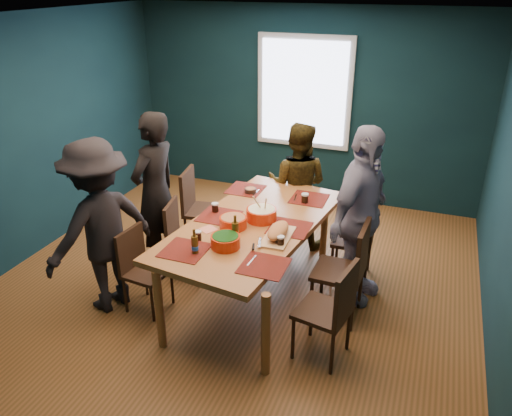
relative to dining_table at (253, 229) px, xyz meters
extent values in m
cube|color=brown|center=(-0.26, 0.23, -0.77)|extent=(5.00, 5.00, 0.01)
cube|color=beige|center=(-0.26, 0.23, 1.93)|extent=(5.00, 5.00, 0.01)
cube|color=#0D292E|center=(-2.76, 0.23, 0.58)|extent=(0.01, 5.00, 2.70)
cube|color=#0D292E|center=(-0.26, 2.73, 0.58)|extent=(5.00, 0.01, 2.70)
cube|color=#0D292E|center=(-0.26, -2.27, 0.58)|extent=(5.00, 0.01, 2.70)
cube|color=beige|center=(-0.26, 2.70, 0.78)|extent=(1.35, 0.06, 1.55)
cube|color=#A85F32|center=(0.00, 0.00, 0.05)|extent=(1.42, 2.37, 0.06)
cylinder|color=#A85F32|center=(-0.49, -1.03, -0.37)|extent=(0.08, 0.08, 0.79)
cylinder|color=#A85F32|center=(0.49, -1.03, -0.37)|extent=(0.08, 0.08, 0.79)
cylinder|color=#A85F32|center=(-0.49, 1.03, -0.37)|extent=(0.08, 0.08, 0.79)
cylinder|color=#A85F32|center=(0.49, 1.03, -0.37)|extent=(0.08, 0.08, 0.79)
cube|color=#311E10|center=(-0.92, 0.77, -0.30)|extent=(0.51, 0.51, 0.04)
cube|color=#311E10|center=(-1.11, 0.74, -0.04)|extent=(0.11, 0.44, 0.48)
cylinder|color=#311E10|center=(-1.07, 0.55, -0.54)|extent=(0.03, 0.03, 0.45)
cylinder|color=#311E10|center=(-0.70, 0.61, -0.54)|extent=(0.03, 0.03, 0.45)
cylinder|color=#311E10|center=(-1.13, 0.92, -0.54)|extent=(0.03, 0.03, 0.45)
cylinder|color=#311E10|center=(-0.76, 0.99, -0.54)|extent=(0.03, 0.03, 0.45)
cube|color=#311E10|center=(-0.79, 0.10, -0.35)|extent=(0.46, 0.46, 0.04)
cube|color=#311E10|center=(-0.96, 0.07, -0.11)|extent=(0.11, 0.39, 0.43)
cylinder|color=#311E10|center=(-0.92, -0.10, -0.57)|extent=(0.03, 0.03, 0.40)
cylinder|color=#311E10|center=(-0.59, -0.03, -0.57)|extent=(0.03, 0.03, 0.40)
cylinder|color=#311E10|center=(-0.99, 0.24, -0.57)|extent=(0.03, 0.03, 0.40)
cylinder|color=#311E10|center=(-0.65, 0.30, -0.57)|extent=(0.03, 0.03, 0.40)
cube|color=#311E10|center=(-0.90, -0.57, -0.36)|extent=(0.42, 0.42, 0.04)
cube|color=#311E10|center=(-1.07, -0.55, -0.13)|extent=(0.08, 0.38, 0.42)
cylinder|color=#311E10|center=(-1.08, -0.72, -0.57)|extent=(0.03, 0.03, 0.39)
cylinder|color=#311E10|center=(-0.75, -0.75, -0.57)|extent=(0.03, 0.03, 0.39)
cylinder|color=#311E10|center=(-1.04, -0.39, -0.57)|extent=(0.03, 0.03, 0.39)
cylinder|color=#311E10|center=(-0.72, -0.43, -0.57)|extent=(0.03, 0.03, 0.39)
cube|color=#311E10|center=(0.87, 0.71, -0.32)|extent=(0.44, 0.44, 0.04)
cube|color=#311E10|center=(1.06, 0.72, -0.07)|extent=(0.06, 0.42, 0.46)
cylinder|color=#311E10|center=(0.70, 0.52, -0.55)|extent=(0.03, 0.03, 0.43)
cylinder|color=#311E10|center=(1.06, 0.54, -0.55)|extent=(0.03, 0.03, 0.43)
cylinder|color=#311E10|center=(0.68, 0.88, -0.55)|extent=(0.03, 0.03, 0.43)
cylinder|color=#311E10|center=(1.04, 0.90, -0.55)|extent=(0.03, 0.03, 0.43)
cube|color=#311E10|center=(0.87, -0.04, -0.28)|extent=(0.47, 0.47, 0.04)
cube|color=#311E10|center=(1.08, -0.04, -0.01)|extent=(0.06, 0.46, 0.50)
cylinder|color=#311E10|center=(0.67, -0.23, -0.54)|extent=(0.03, 0.03, 0.47)
cylinder|color=#311E10|center=(1.06, -0.24, -0.54)|extent=(0.03, 0.03, 0.47)
cylinder|color=#311E10|center=(0.68, 0.17, -0.54)|extent=(0.03, 0.03, 0.47)
cylinder|color=#311E10|center=(1.07, 0.15, -0.54)|extent=(0.03, 0.03, 0.47)
cube|color=#311E10|center=(0.87, -0.64, -0.32)|extent=(0.49, 0.49, 0.04)
cube|color=#311E10|center=(1.05, -0.67, -0.07)|extent=(0.12, 0.42, 0.46)
cylinder|color=#311E10|center=(0.65, -0.78, -0.55)|extent=(0.03, 0.03, 0.43)
cylinder|color=#311E10|center=(1.01, -0.85, -0.55)|extent=(0.03, 0.03, 0.43)
cylinder|color=#311E10|center=(0.72, -0.43, -0.55)|extent=(0.03, 0.03, 0.43)
cylinder|color=#311E10|center=(1.08, -0.49, -0.55)|extent=(0.03, 0.03, 0.43)
imported|color=black|center=(-1.22, 0.22, 0.12)|extent=(0.53, 0.71, 1.79)
imported|color=black|center=(0.09, 1.25, 0.00)|extent=(0.76, 0.60, 1.53)
imported|color=silver|center=(0.97, 0.35, 0.14)|extent=(0.72, 1.15, 1.82)
imported|color=black|center=(-1.31, -0.64, 0.10)|extent=(1.03, 1.28, 1.74)
cylinder|color=red|center=(-0.14, -0.17, 0.13)|extent=(0.26, 0.26, 0.10)
cylinder|color=#548B32|center=(-0.14, -0.17, 0.18)|extent=(0.23, 0.23, 0.02)
cylinder|color=red|center=(0.06, 0.07, 0.14)|extent=(0.30, 0.30, 0.12)
cylinder|color=beige|center=(0.06, 0.07, 0.19)|extent=(0.26, 0.26, 0.02)
cylinder|color=tan|center=(0.10, 0.07, 0.24)|extent=(0.09, 0.16, 0.24)
cylinder|color=tan|center=(0.03, 0.07, 0.24)|extent=(0.07, 0.17, 0.24)
cylinder|color=red|center=(-0.06, -0.55, 0.13)|extent=(0.26, 0.26, 0.11)
cylinder|color=#114110|center=(-0.06, -0.55, 0.18)|extent=(0.23, 0.23, 0.02)
cube|color=tan|center=(0.32, -0.22, 0.09)|extent=(0.25, 0.47, 0.02)
ellipsoid|color=#C28045|center=(0.32, -0.22, 0.15)|extent=(0.18, 0.37, 0.11)
cube|color=silver|center=(0.21, -0.40, 0.11)|extent=(0.08, 0.18, 0.00)
cylinder|color=black|center=(0.19, -0.50, 0.11)|extent=(0.05, 0.10, 0.02)
sphere|color=#265C15|center=(0.32, -0.32, 0.16)|extent=(0.03, 0.03, 0.03)
sphere|color=#265C15|center=(0.32, -0.22, 0.16)|extent=(0.03, 0.03, 0.03)
sphere|color=#265C15|center=(0.32, -0.11, 0.16)|extent=(0.03, 0.03, 0.03)
cylinder|color=black|center=(-0.28, 0.66, 0.11)|extent=(0.13, 0.13, 0.05)
cylinder|color=#548B32|center=(-0.28, 0.66, 0.13)|extent=(0.11, 0.11, 0.01)
cylinder|color=#462D0C|center=(-0.26, -0.74, 0.16)|extent=(0.06, 0.06, 0.17)
cylinder|color=#462D0C|center=(-0.26, -0.74, 0.28)|extent=(0.02, 0.02, 0.06)
cylinder|color=blue|center=(-0.26, -0.74, 0.14)|extent=(0.06, 0.06, 0.04)
cylinder|color=#462D0C|center=(-0.02, -0.40, 0.17)|extent=(0.06, 0.06, 0.18)
cylinder|color=#462D0C|center=(-0.02, -0.40, 0.30)|extent=(0.03, 0.03, 0.07)
cylinder|color=black|center=(-0.34, -0.51, 0.12)|extent=(0.06, 0.06, 0.09)
cylinder|color=silver|center=(-0.34, -0.51, 0.16)|extent=(0.07, 0.07, 0.01)
cylinder|color=black|center=(0.39, -0.35, 0.13)|extent=(0.06, 0.06, 0.09)
cylinder|color=silver|center=(0.39, -0.35, 0.17)|extent=(0.07, 0.07, 0.01)
cylinder|color=black|center=(0.35, 0.61, 0.13)|extent=(0.07, 0.07, 0.10)
cylinder|color=silver|center=(0.35, 0.61, 0.18)|extent=(0.08, 0.08, 0.02)
cylinder|color=black|center=(-0.44, 0.08, 0.13)|extent=(0.07, 0.07, 0.10)
cylinder|color=silver|center=(-0.44, 0.08, 0.17)|extent=(0.07, 0.07, 0.01)
cube|color=#DA785B|center=(0.32, 0.11, 0.08)|extent=(0.16, 0.16, 0.00)
cube|color=#DA785B|center=(-0.35, -0.29, 0.08)|extent=(0.19, 0.19, 0.00)
cube|color=#DA785B|center=(0.35, -0.69, 0.08)|extent=(0.21, 0.21, 0.00)
camera|label=1|loc=(1.54, -4.07, 2.28)|focal=35.00mm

